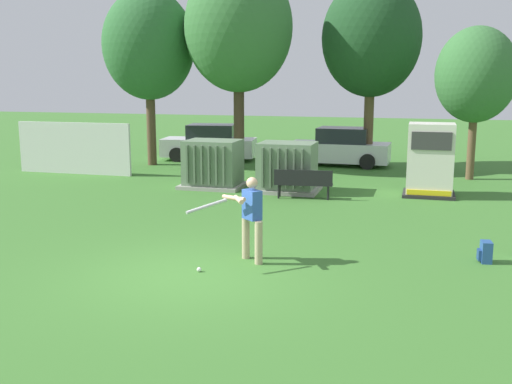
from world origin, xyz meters
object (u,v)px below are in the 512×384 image
(park_bench, at_px, (303,182))
(transformer_mid_west, at_px, (287,168))
(sports_ball, at_px, (199,270))
(parked_car_leftmost, at_px, (210,143))
(generator_enclosure, at_px, (430,160))
(parked_car_left_of_center, at_px, (340,148))
(backpack, at_px, (485,252))
(transformer_west, at_px, (213,164))
(batter, at_px, (250,215))

(park_bench, bearing_deg, transformer_mid_west, 124.57)
(transformer_mid_west, height_order, park_bench, transformer_mid_west)
(sports_ball, xyz_separation_m, parked_car_leftmost, (-5.35, 15.50, 0.71))
(generator_enclosure, distance_m, parked_car_left_of_center, 7.09)
(backpack, bearing_deg, parked_car_leftmost, 128.78)
(sports_ball, relative_size, parked_car_left_of_center, 0.02)
(park_bench, xyz_separation_m, parked_car_left_of_center, (0.10, 7.64, 0.22))
(parked_car_left_of_center, bearing_deg, transformer_mid_west, -97.50)
(backpack, distance_m, parked_car_left_of_center, 14.00)
(sports_ball, height_order, parked_car_left_of_center, parked_car_left_of_center)
(transformer_west, xyz_separation_m, parked_car_left_of_center, (3.47, 6.47, -0.04))
(transformer_west, height_order, batter, batter)
(backpack, distance_m, parked_car_leftmost, 17.15)
(transformer_mid_west, height_order, batter, batter)
(generator_enclosure, bearing_deg, transformer_west, -176.80)
(batter, xyz_separation_m, parked_car_left_of_center, (-0.12, 14.38, -0.22))
(transformer_mid_west, xyz_separation_m, parked_car_left_of_center, (0.86, 6.54, -0.04))
(transformer_west, xyz_separation_m, batter, (3.59, -7.91, 0.19))
(parked_car_left_of_center, bearing_deg, parked_car_leftmost, 178.03)
(transformer_mid_west, bearing_deg, parked_car_leftmost, 127.25)
(transformer_mid_west, xyz_separation_m, batter, (0.98, -7.84, 0.19))
(parked_car_left_of_center, bearing_deg, park_bench, -90.75)
(generator_enclosure, distance_m, backpack, 7.23)
(sports_ball, bearing_deg, batter, 50.43)
(park_bench, relative_size, batter, 1.05)
(generator_enclosure, xyz_separation_m, park_bench, (-3.75, -1.57, -0.60))
(generator_enclosure, bearing_deg, sports_ball, -114.95)
(sports_ball, xyz_separation_m, backpack, (5.39, 2.14, 0.17))
(batter, relative_size, backpack, 3.95)
(batter, relative_size, parked_car_left_of_center, 0.41)
(batter, xyz_separation_m, parked_car_leftmost, (-6.11, 14.58, -0.22))
(transformer_west, bearing_deg, sports_ball, -72.24)
(parked_car_leftmost, bearing_deg, transformer_mid_west, -52.75)
(transformer_west, xyz_separation_m, backpack, (8.22, -6.69, -0.57))
(park_bench, distance_m, batter, 6.76)
(park_bench, xyz_separation_m, batter, (0.22, -6.74, 0.44))
(sports_ball, bearing_deg, parked_car_left_of_center, 87.60)
(sports_ball, bearing_deg, backpack, 21.62)
(park_bench, distance_m, backpack, 7.35)
(park_bench, height_order, backpack, park_bench)
(transformer_west, relative_size, batter, 1.21)
(sports_ball, distance_m, parked_car_leftmost, 16.41)
(parked_car_left_of_center, bearing_deg, sports_ball, -92.40)
(park_bench, xyz_separation_m, parked_car_leftmost, (-5.89, 7.85, 0.22))
(sports_ball, bearing_deg, parked_car_leftmost, 109.04)
(parked_car_leftmost, bearing_deg, sports_ball, -70.96)
(generator_enclosure, distance_m, park_bench, 4.11)
(park_bench, height_order, parked_car_left_of_center, parked_car_left_of_center)
(transformer_west, xyz_separation_m, parked_car_leftmost, (-2.52, 6.67, -0.04))
(generator_enclosure, xyz_separation_m, parked_car_left_of_center, (-3.65, 6.07, -0.38))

